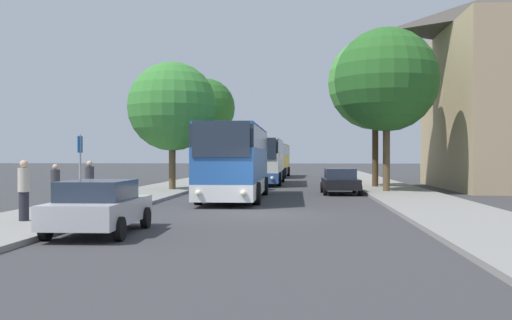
% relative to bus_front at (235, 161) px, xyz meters
% --- Properties ---
extents(ground_plane, '(300.00, 300.00, 0.00)m').
position_rel_bus_front_xyz_m(ground_plane, '(1.74, -7.45, -1.89)').
color(ground_plane, '#38383A').
rests_on(ground_plane, ground).
extents(sidewalk_left, '(4.00, 120.00, 0.15)m').
position_rel_bus_front_xyz_m(sidewalk_left, '(-5.26, -7.45, -1.82)').
color(sidewalk_left, gray).
rests_on(sidewalk_left, ground_plane).
extents(sidewalk_right, '(4.00, 120.00, 0.15)m').
position_rel_bus_front_xyz_m(sidewalk_right, '(8.74, -7.45, -1.82)').
color(sidewalk_right, gray).
rests_on(sidewalk_right, ground_plane).
extents(bus_front, '(2.97, 11.42, 3.55)m').
position_rel_bus_front_xyz_m(bus_front, '(0.00, 0.00, 0.00)').
color(bus_front, silver).
rests_on(bus_front, ground_plane).
extents(bus_middle, '(2.83, 11.02, 3.38)m').
position_rel_bus_front_xyz_m(bus_middle, '(0.41, 15.94, -0.09)').
color(bus_middle, '#2D519E').
rests_on(bus_middle, ground_plane).
extents(bus_rear, '(3.13, 11.16, 3.34)m').
position_rel_bus_front_xyz_m(bus_rear, '(0.35, 31.28, -0.11)').
color(bus_rear, '#2D2D2D').
rests_on(bus_rear, ground_plane).
extents(parked_car_left_curb, '(2.16, 4.45, 1.47)m').
position_rel_bus_front_xyz_m(parked_car_left_curb, '(-2.22, -13.35, -1.13)').
color(parked_car_left_curb, '#B7B7BC').
rests_on(parked_car_left_curb, ground_plane).
extents(parked_car_right_near, '(2.16, 4.35, 1.43)m').
position_rel_bus_front_xyz_m(parked_car_right_near, '(5.41, 4.54, -1.15)').
color(parked_car_right_near, black).
rests_on(parked_car_right_near, ground_plane).
extents(bus_stop_sign, '(0.08, 0.45, 2.76)m').
position_rel_bus_front_xyz_m(bus_stop_sign, '(-4.73, -8.18, -0.04)').
color(bus_stop_sign, gray).
rests_on(bus_stop_sign, sidewalk_left).
extents(pedestrian_waiting_near, '(0.36, 0.36, 1.80)m').
position_rel_bus_front_xyz_m(pedestrian_waiting_near, '(-5.30, -5.65, -0.83)').
color(pedestrian_waiting_near, '#23232D').
rests_on(pedestrian_waiting_near, sidewalk_left).
extents(pedestrian_waiting_far, '(0.36, 0.36, 1.67)m').
position_rel_bus_front_xyz_m(pedestrian_waiting_far, '(-6.38, -6.49, -0.91)').
color(pedestrian_waiting_far, '#23232D').
rests_on(pedestrian_waiting_far, sidewalk_left).
extents(pedestrian_walking_back, '(0.36, 0.36, 1.86)m').
position_rel_bus_front_xyz_m(pedestrian_walking_back, '(-5.20, -11.58, -0.80)').
color(pedestrian_walking_back, '#23232D').
rests_on(pedestrian_walking_back, sidewalk_left).
extents(tree_left_near, '(5.33, 5.33, 7.62)m').
position_rel_bus_front_xyz_m(tree_left_near, '(-4.50, 6.04, 3.20)').
color(tree_left_near, brown).
rests_on(tree_left_near, sidewalk_left).
extents(tree_left_far, '(4.87, 4.87, 8.37)m').
position_rel_bus_front_xyz_m(tree_left_far, '(-4.70, 19.53, 4.18)').
color(tree_left_far, brown).
rests_on(tree_left_far, sidewalk_left).
extents(tree_right_near, '(5.90, 5.90, 9.27)m').
position_rel_bus_front_xyz_m(tree_right_near, '(8.05, 5.16, 4.57)').
color(tree_right_near, brown).
rests_on(tree_right_near, sidewalk_right).
extents(tree_right_mid, '(6.15, 6.15, 9.85)m').
position_rel_bus_front_xyz_m(tree_right_mid, '(8.03, 10.30, 5.02)').
color(tree_right_mid, '#47331E').
rests_on(tree_right_mid, sidewalk_right).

